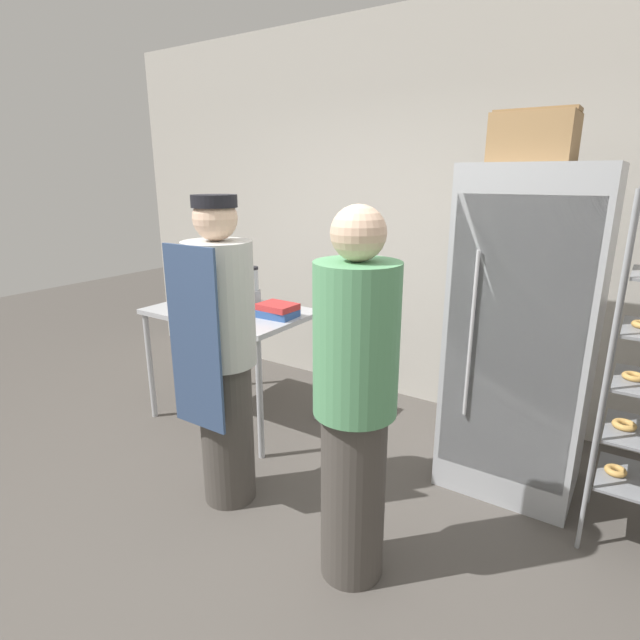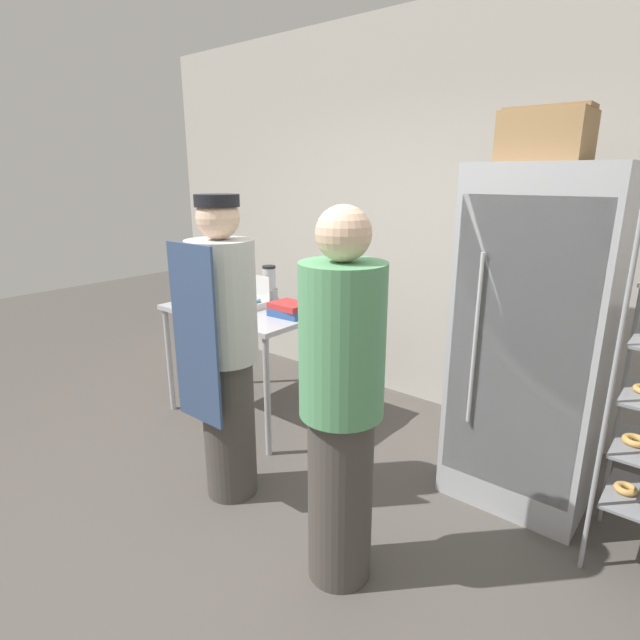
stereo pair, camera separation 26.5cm
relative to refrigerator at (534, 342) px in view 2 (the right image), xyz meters
name	(u,v)px [view 2 (the right image)]	position (x,y,z in m)	size (l,w,h in m)	color
ground_plane	(234,554)	(-0.93, -1.45, -0.96)	(14.00, 14.00, 0.00)	#4C4742
back_wall	(453,219)	(-0.93, 0.87, 0.58)	(6.40, 0.12, 3.07)	#B7B2A8
refrigerator	(534,342)	(0.00, 0.00, 0.00)	(0.76, 0.67, 1.92)	#ADAFB5
prep_counter	(246,319)	(-2.02, -0.32, -0.16)	(1.19, 0.76, 0.89)	#ADAFB5
donut_box	(250,301)	(-2.00, -0.29, -0.02)	(0.24, 0.19, 0.23)	silver
blender_pitcher	(269,285)	(-2.04, -0.04, 0.05)	(0.13, 0.13, 0.28)	#99999E
binder_stack	(290,309)	(-1.60, -0.28, -0.02)	(0.27, 0.21, 0.10)	#2D5193
cardboard_storage_box	(546,136)	(-0.06, -0.03, 1.09)	(0.41, 0.34, 0.27)	#937047
person_baker	(224,349)	(-1.35, -1.10, -0.04)	(0.37, 0.39, 1.76)	#47423D
person_customer	(341,404)	(-0.45, -1.20, -0.07)	(0.37, 0.37, 1.75)	#47423D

